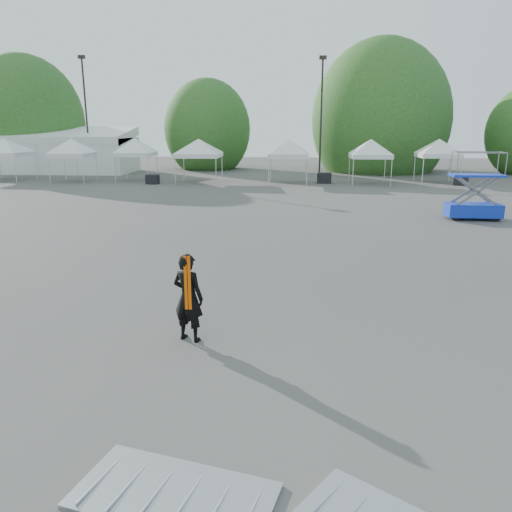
{
  "coord_description": "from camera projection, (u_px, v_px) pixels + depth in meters",
  "views": [
    {
      "loc": [
        0.99,
        -11.43,
        4.29
      ],
      "look_at": [
        0.08,
        -0.02,
        1.3
      ],
      "focal_mm": 35.0,
      "sensor_mm": 36.0,
      "label": 1
    }
  ],
  "objects": [
    {
      "name": "tent_d",
      "position": [
        198.0,
        142.0,
        38.28
      ],
      "size": [
        4.7,
        4.7,
        3.88
      ],
      "color": "silver",
      "rests_on": "ground"
    },
    {
      "name": "tent_a",
      "position": [
        4.0,
        142.0,
        39.99
      ],
      "size": [
        4.67,
        4.67,
        3.88
      ],
      "color": "silver",
      "rests_on": "ground"
    },
    {
      "name": "tree_far_w",
      "position": [
        25.0,
        123.0,
        49.66
      ],
      "size": [
        4.8,
        4.8,
        7.3
      ],
      "color": "#382314",
      "rests_on": "ground"
    },
    {
      "name": "tent_e",
      "position": [
        289.0,
        143.0,
        37.71
      ],
      "size": [
        4.27,
        4.27,
        3.88
      ],
      "color": "silver",
      "rests_on": "ground"
    },
    {
      "name": "light_pole_west",
      "position": [
        86.0,
        109.0,
        44.88
      ],
      "size": [
        0.6,
        0.25,
        10.3
      ],
      "color": "black",
      "rests_on": "ground"
    },
    {
      "name": "tent_b",
      "position": [
        71.0,
        142.0,
        38.88
      ],
      "size": [
        4.06,
        4.06,
        3.88
      ],
      "color": "silver",
      "rests_on": "ground"
    },
    {
      "name": "ground",
      "position": [
        253.0,
        307.0,
        12.18
      ],
      "size": [
        120.0,
        120.0,
        0.0
      ],
      "primitive_type": "plane",
      "color": "#474442",
      "rests_on": "ground"
    },
    {
      "name": "light_pole_east",
      "position": [
        321.0,
        111.0,
        41.42
      ],
      "size": [
        0.6,
        0.25,
        9.8
      ],
      "color": "black",
      "rests_on": "ground"
    },
    {
      "name": "crate_east",
      "position": [
        461.0,
        180.0,
        36.99
      ],
      "size": [
        1.19,
        1.08,
        0.75
      ],
      "primitive_type": "cube",
      "rotation": [
        0.0,
        0.0,
        -0.41
      ],
      "color": "black",
      "rests_on": "ground"
    },
    {
      "name": "scissor_lift",
      "position": [
        476.0,
        186.0,
        23.2
      ],
      "size": [
        2.45,
        1.27,
        3.13
      ],
      "rotation": [
        0.0,
        0.0,
        -0.02
      ],
      "color": "#0E1CB7",
      "rests_on": "ground"
    },
    {
      "name": "tent_c",
      "position": [
        135.0,
        142.0,
        39.76
      ],
      "size": [
        4.04,
        4.04,
        3.88
      ],
      "color": "silver",
      "rests_on": "ground"
    },
    {
      "name": "crate_west",
      "position": [
        153.0,
        179.0,
        37.87
      ],
      "size": [
        0.95,
        0.77,
        0.7
      ],
      "primitive_type": "cube",
      "rotation": [
        0.0,
        0.0,
        -0.07
      ],
      "color": "black",
      "rests_on": "ground"
    },
    {
      "name": "crate_mid",
      "position": [
        324.0,
        178.0,
        38.32
      ],
      "size": [
        1.14,
        0.95,
        0.8
      ],
      "primitive_type": "cube",
      "rotation": [
        0.0,
        0.0,
        -0.16
      ],
      "color": "black",
      "rests_on": "ground"
    },
    {
      "name": "man",
      "position": [
        188.0,
        297.0,
        10.1
      ],
      "size": [
        0.78,
        0.65,
        1.84
      ],
      "rotation": [
        0.0,
        0.0,
        2.78
      ],
      "color": "black",
      "rests_on": "ground"
    },
    {
      "name": "tent_f",
      "position": [
        371.0,
        143.0,
        37.22
      ],
      "size": [
        4.18,
        4.18,
        3.88
      ],
      "color": "silver",
      "rests_on": "ground"
    },
    {
      "name": "barrier_left",
      "position": [
        174.0,
        495.0,
        5.94
      ],
      "size": [
        2.6,
        1.73,
        0.08
      ],
      "rotation": [
        0.0,
        0.0,
        -0.24
      ],
      "color": "#A7AAAF",
      "rests_on": "ground"
    },
    {
      "name": "tree_mid_e",
      "position": [
        380.0,
        120.0,
        47.88
      ],
      "size": [
        5.12,
        5.12,
        7.79
      ],
      "color": "#382314",
      "rests_on": "ground"
    },
    {
      "name": "marquee",
      "position": [
        53.0,
        151.0,
        47.12
      ],
      "size": [
        15.0,
        6.25,
        4.23
      ],
      "color": "white",
      "rests_on": "ground"
    },
    {
      "name": "tent_g",
      "position": [
        439.0,
        142.0,
        38.19
      ],
      "size": [
        4.2,
        4.2,
        3.88
      ],
      "color": "silver",
      "rests_on": "ground"
    },
    {
      "name": "tree_mid_w",
      "position": [
        208.0,
        129.0,
        50.38
      ],
      "size": [
        4.16,
        4.16,
        6.33
      ],
      "color": "#382314",
      "rests_on": "ground"
    }
  ]
}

